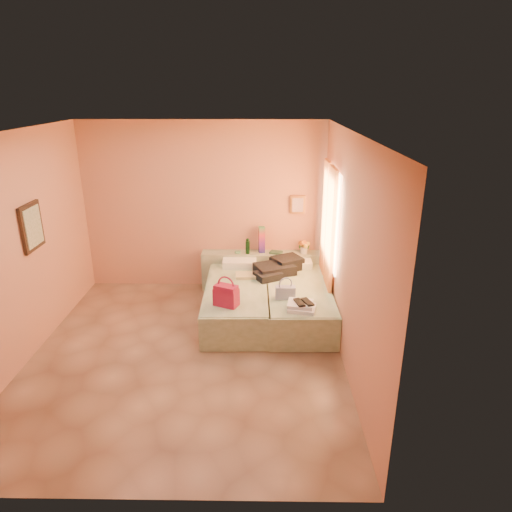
{
  "coord_description": "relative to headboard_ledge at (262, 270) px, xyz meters",
  "views": [
    {
      "loc": [
        0.97,
        -5.13,
        3.27
      ],
      "look_at": [
        0.88,
        0.85,
        1.05
      ],
      "focal_mm": 32.0,
      "sensor_mm": 36.0,
      "label": 1
    }
  ],
  "objects": [
    {
      "name": "towel_stack",
      "position": [
        0.52,
        -1.81,
        0.23
      ],
      "size": [
        0.41,
        0.37,
        0.1
      ],
      "primitive_type": "cube",
      "rotation": [
        0.0,
        0.0,
        -0.21
      ],
      "color": "white",
      "rests_on": "bed_right"
    },
    {
      "name": "water_bottle",
      "position": [
        -0.25,
        -0.05,
        0.45
      ],
      "size": [
        0.08,
        0.08,
        0.25
      ],
      "primitive_type": "cylinder",
      "rotation": [
        0.0,
        0.0,
        0.22
      ],
      "color": "#133416",
      "rests_on": "headboard_ledge"
    },
    {
      "name": "rainbow_box",
      "position": [
        -0.01,
        0.02,
        0.55
      ],
      "size": [
        0.11,
        0.11,
        0.45
      ],
      "primitive_type": "cube",
      "rotation": [
        0.0,
        0.0,
        0.16
      ],
      "color": "maroon",
      "rests_on": "headboard_ledge"
    },
    {
      "name": "room_walls",
      "position": [
        -0.77,
        -1.53,
        1.46
      ],
      "size": [
        4.02,
        4.51,
        2.81
      ],
      "color": "tan",
      "rests_on": "ground"
    },
    {
      "name": "flower_vase",
      "position": [
        0.69,
        -0.02,
        0.46
      ],
      "size": [
        0.24,
        0.24,
        0.27
      ],
      "primitive_type": "cube",
      "rotation": [
        0.0,
        0.0,
        0.17
      ],
      "color": "silver",
      "rests_on": "headboard_ledge"
    },
    {
      "name": "clothes_pile",
      "position": [
        0.24,
        -0.55,
        0.27
      ],
      "size": [
        0.84,
        0.84,
        0.19
      ],
      "primitive_type": "cube",
      "rotation": [
        0.0,
        0.0,
        0.4
      ],
      "color": "black",
      "rests_on": "bed_right"
    },
    {
      "name": "small_dish",
      "position": [
        -0.42,
        -0.03,
        0.34
      ],
      "size": [
        0.12,
        0.12,
        0.03
      ],
      "primitive_type": "cylinder",
      "rotation": [
        0.0,
        0.0,
        -0.12
      ],
      "color": "#549B6D",
      "rests_on": "headboard_ledge"
    },
    {
      "name": "blue_handbag",
      "position": [
        0.32,
        -1.46,
        0.26
      ],
      "size": [
        0.28,
        0.13,
        0.18
      ],
      "primitive_type": "cube",
      "rotation": [
        0.0,
        0.0,
        0.03
      ],
      "color": "#39488B",
      "rests_on": "bed_right"
    },
    {
      "name": "green_book",
      "position": [
        0.23,
        -0.04,
        0.34
      ],
      "size": [
        0.23,
        0.2,
        0.03
      ],
      "primitive_type": "cube",
      "rotation": [
        0.0,
        0.0,
        -0.35
      ],
      "color": "#2A4F39",
      "rests_on": "headboard_ledge"
    },
    {
      "name": "sandal_pair",
      "position": [
        0.54,
        -1.82,
        0.29
      ],
      "size": [
        0.24,
        0.28,
        0.02
      ],
      "primitive_type": "cube",
      "rotation": [
        0.0,
        0.0,
        0.28
      ],
      "color": "black",
      "rests_on": "towel_stack"
    },
    {
      "name": "khaki_garment",
      "position": [
        -0.26,
        -0.71,
        0.2
      ],
      "size": [
        0.33,
        0.27,
        0.05
      ],
      "primitive_type": "cube",
      "rotation": [
        0.0,
        0.0,
        0.1
      ],
      "color": "tan",
      "rests_on": "bed_left"
    },
    {
      "name": "bed_right",
      "position": [
        0.52,
        -1.05,
        -0.08
      ],
      "size": [
        0.95,
        2.02,
        0.5
      ],
      "primitive_type": "cube",
      "rotation": [
        0.0,
        0.0,
        0.02
      ],
      "color": "#B3C7A0",
      "rests_on": "ground"
    },
    {
      "name": "ground",
      "position": [
        -0.98,
        -2.1,
        -0.33
      ],
      "size": [
        4.5,
        4.5,
        0.0
      ],
      "primitive_type": "plane",
      "color": "#A48062",
      "rests_on": "ground"
    },
    {
      "name": "magenta_handbag",
      "position": [
        -0.49,
        -1.69,
        0.33
      ],
      "size": [
        0.37,
        0.3,
        0.3
      ],
      "primitive_type": "cube",
      "rotation": [
        0.0,
        0.0,
        -0.42
      ],
      "color": "maroon",
      "rests_on": "bed_left"
    },
    {
      "name": "headboard_ledge",
      "position": [
        0.0,
        0.0,
        0.0
      ],
      "size": [
        2.05,
        0.3,
        0.65
      ],
      "primitive_type": "cube",
      "color": "#A4B292",
      "rests_on": "ground"
    },
    {
      "name": "bed_left",
      "position": [
        -0.38,
        -1.05,
        -0.08
      ],
      "size": [
        0.95,
        2.02,
        0.5
      ],
      "primitive_type": "cube",
      "rotation": [
        0.0,
        0.0,
        0.02
      ],
      "color": "#B3C7A0",
      "rests_on": "ground"
    }
  ]
}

